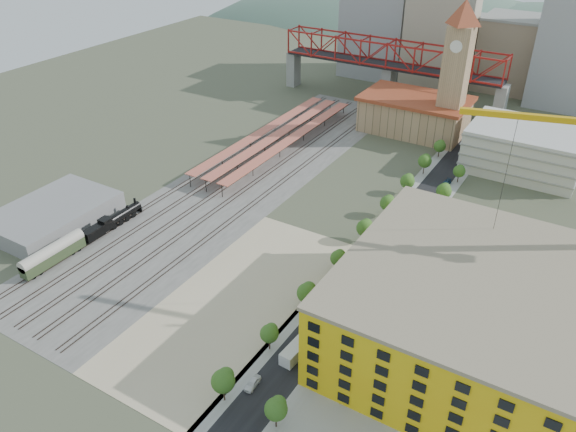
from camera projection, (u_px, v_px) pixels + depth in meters
The scene contains 32 objects.
ground at pixel (319, 239), 146.05m from camera, with size 400.00×400.00×0.00m, color #474C38.
ballast_strip at pixel (244, 179), 174.77m from camera, with size 36.00×165.00×0.06m, color #605E59.
dirt_lot at pixel (236, 301), 124.76m from camera, with size 28.00×67.00×0.06m, color tan.
street_asphalt at pixel (398, 230), 149.93m from camera, with size 12.00×170.00×0.06m, color black.
sidewalk_west at pixel (379, 224), 152.37m from camera, with size 3.00×170.00×0.04m, color gray.
sidewalk_east at pixel (418, 235), 147.50m from camera, with size 3.00×170.00×0.04m, color gray.
construction_pad at pixel (470, 351), 111.49m from camera, with size 50.00×90.00×0.06m, color gray.
rail_tracks at pixel (239, 178), 175.51m from camera, with size 26.56×160.00×0.18m.
platform_canopies at pixel (277, 135), 195.05m from camera, with size 16.00×80.00×4.12m.
station_hall at pixel (414, 114), 204.80m from camera, with size 38.00×24.00×13.10m.
clock_tower at pixel (457, 60), 186.15m from camera, with size 12.00×12.00×52.00m.
parking_garage at pixel (525, 149), 177.70m from camera, with size 34.00×26.00×14.00m, color silver.
truss_bridge at pixel (390, 58), 224.15m from camera, with size 94.00×9.60×25.60m.
construction_building at pixel (462, 310), 107.95m from camera, with size 44.60×50.60×18.80m.
warehouse at pixel (52, 214), 152.02m from camera, with size 22.00×32.00×5.00m, color gray.
street_trees at pixel (383, 248), 142.63m from camera, with size 15.40×124.40×8.00m.
skyline at pixel (498, 38), 235.03m from camera, with size 133.00×46.00×60.00m.
distant_hills at pixel (572, 170), 357.47m from camera, with size 647.00×264.00×227.00m.
locomotive at pixel (115, 220), 150.45m from camera, with size 2.69×20.75×5.19m.
coach at pixel (53, 254), 135.41m from camera, with size 2.98×17.29×5.43m.
site_trailer_a at pixel (299, 347), 110.63m from camera, with size 2.69×10.22×2.80m, color silver.
site_trailer_b at pixel (321, 321), 117.23m from camera, with size 2.55×9.68×2.65m, color silver.
site_trailer_c at pixel (357, 277), 130.23m from camera, with size 2.36×8.96×2.45m, color silver.
site_trailer_d at pixel (366, 265), 134.08m from camera, with size 2.56×9.73×2.66m, color silver.
car_0 at pixel (252, 383), 103.55m from camera, with size 1.71×4.24×1.44m, color white.
car_1 at pixel (320, 304), 122.70m from camera, with size 1.62×4.63×1.53m, color #9FA0A4.
car_2 at pixel (324, 300), 124.10m from camera, with size 2.33×5.05×1.40m, color black.
car_3 at pixel (409, 199), 162.63m from camera, with size 2.14×5.27×1.53m, color navy.
car_4 at pixel (320, 346), 111.85m from camera, with size 1.83×4.56×1.55m, color white.
car_5 at pixel (376, 273), 132.25m from camera, with size 1.52×4.35×1.43m, color #A2A3A7.
car_6 at pixel (411, 228), 149.44m from camera, with size 2.33×5.05×1.40m, color black.
car_7 at pixel (446, 183), 171.51m from camera, with size 1.83×4.51×1.31m, color navy.
Camera 1 is at (56.14, -108.34, 80.90)m, focal length 35.00 mm.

